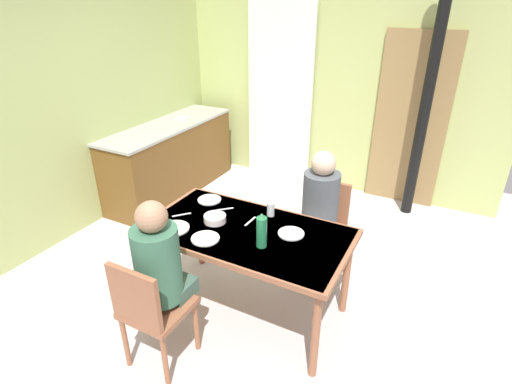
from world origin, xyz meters
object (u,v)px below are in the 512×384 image
kitchen_counter (170,159)px  chair_near_diner (150,309)px  dining_table (247,239)px  person_far_diner (320,202)px  water_bottle_green_near (262,231)px  chair_far_diner (323,224)px  person_near_diner (159,262)px  serving_bowl_center (215,219)px

kitchen_counter → chair_near_diner: (1.64, -2.25, 0.05)m
kitchen_counter → dining_table: (1.93, -1.48, 0.23)m
person_far_diner → water_bottle_green_near: person_far_diner is taller
kitchen_counter → chair_far_diner: 2.38m
person_far_diner → person_near_diner: bearing=63.4°
dining_table → person_far_diner: 0.73m
kitchen_counter → dining_table: bearing=-37.5°
chair_far_diner → dining_table: bearing=66.0°
kitchen_counter → serving_bowl_center: (1.65, -1.48, 0.33)m
dining_table → water_bottle_green_near: 0.30m
kitchen_counter → person_far_diner: 2.45m
chair_far_diner → serving_bowl_center: chair_far_diner is taller
kitchen_counter → chair_far_diner: bearing=-17.3°
person_near_diner → person_far_diner: (0.63, 1.27, 0.00)m
chair_far_diner → water_bottle_green_near: (-0.15, -0.90, 0.38)m
dining_table → serving_bowl_center: bearing=-179.3°
dining_table → kitchen_counter: bearing=142.5°
dining_table → chair_far_diner: 0.86m
chair_near_diner → person_far_diner: (0.63, 1.40, 0.28)m
serving_bowl_center → person_far_diner: bearing=46.0°
person_near_diner → person_far_diner: size_ratio=1.00×
chair_near_diner → serving_bowl_center: 0.82m
dining_table → serving_bowl_center: serving_bowl_center is taller
dining_table → chair_far_diner: bearing=66.0°
kitchen_counter → person_near_diner: (1.64, -2.11, 0.33)m
kitchen_counter → serving_bowl_center: 2.25m
person_far_diner → serving_bowl_center: (-0.62, -0.64, 0.00)m
person_near_diner → person_far_diner: bearing=63.4°
person_near_diner → water_bottle_green_near: 0.70m
chair_near_diner → person_near_diner: 0.31m
water_bottle_green_near → chair_far_diner: bearing=80.5°
person_near_diner → water_bottle_green_near: person_near_diner is taller
water_bottle_green_near → serving_bowl_center: size_ratio=1.53×
kitchen_counter → serving_bowl_center: size_ratio=11.40×
water_bottle_green_near → person_far_diner: bearing=78.9°
chair_far_diner → person_near_diner: (-0.63, -1.40, 0.28)m
kitchen_counter → chair_near_diner: 2.78m
chair_far_diner → serving_bowl_center: bearing=51.5°
person_far_diner → chair_near_diner: bearing=65.7°
chair_near_diner → person_near_diner: bearing=90.0°
chair_far_diner → water_bottle_green_near: bearing=80.5°
dining_table → chair_far_diner: size_ratio=1.76×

